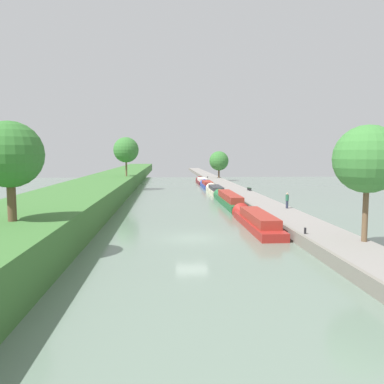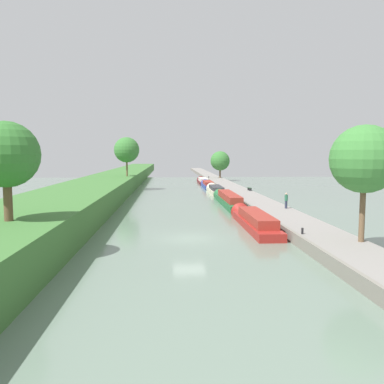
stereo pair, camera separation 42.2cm
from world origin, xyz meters
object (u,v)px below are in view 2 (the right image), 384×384
Objects in this scene: mooring_bollard_far at (209,177)px; narrowboat_cream at (215,190)px; narrowboat_maroon at (203,181)px; park_bench at (250,188)px; narrowboat_green at (228,199)px; person_walking at (286,200)px; narrowboat_blue at (207,185)px; narrowboat_red at (253,220)px; mooring_bollard_near at (302,231)px.

narrowboat_cream is at bearing -93.67° from mooring_bollard_far.
park_bench is (4.99, -27.25, 0.68)m from narrowboat_maroon.
person_walking is (4.66, -9.89, 1.02)m from narrowboat_green.
narrowboat_blue is at bearing 90.80° from narrowboat_cream.
narrowboat_green is (0.06, 15.45, 0.08)m from narrowboat_red.
mooring_bollard_far is at bearing 68.85° from narrowboat_maroon.
narrowboat_red is 1.20× the size of narrowboat_maroon.
mooring_bollard_near is (1.78, -37.28, 0.50)m from narrowboat_cream.
park_bench is at bearing -72.35° from narrowboat_blue.
narrowboat_maroon is 7.34× the size of park_bench.
narrowboat_red is at bearing -90.05° from narrowboat_maroon.
person_walking is 19.99m from park_bench.
narrowboat_red is 7.63m from mooring_bollard_near.
person_walking reaches higher than narrowboat_maroon.
mooring_bollard_near is at bearing -85.33° from narrowboat_green.
narrowboat_cream is 1.05× the size of narrowboat_blue.
narrowboat_maroon is (0.05, 52.79, -0.10)m from narrowboat_red.
person_walking is at bearing -86.93° from mooring_bollard_far.
narrowboat_blue is 7.01× the size of park_bench.
mooring_bollard_near is at bearing -95.40° from park_bench.
mooring_bollard_far is at bearing 87.47° from narrowboat_green.
person_walking is at bearing 77.81° from mooring_bollard_near.
mooring_bollard_far is at bearing 95.54° from park_bench.
narrowboat_red is at bearing -89.98° from narrowboat_blue.
mooring_bollard_far is (1.94, 16.22, 0.51)m from narrowboat_blue.
person_walking is (4.74, -35.87, 1.15)m from narrowboat_blue.
park_bench is at bearing 89.08° from person_walking.
narrowboat_red reaches higher than mooring_bollard_far.
narrowboat_blue reaches higher than park_bench.
narrowboat_cream reaches higher than mooring_bollard_near.
park_bench reaches higher than mooring_bollard_near.
narrowboat_blue is 48.84m from mooring_bollard_near.
narrowboat_green is 9.91× the size of person_walking.
park_bench reaches higher than narrowboat_maroon.
narrowboat_red is at bearing 104.64° from mooring_bollard_near.
narrowboat_cream reaches higher than mooring_bollard_far.
park_bench is (3.11, -32.11, 0.12)m from mooring_bollard_far.
narrowboat_red is at bearing -101.16° from park_bench.
narrowboat_red is 57.68m from mooring_bollard_far.
mooring_bollard_near and mooring_bollard_far have the same top height.
narrowboat_blue is 16.34m from mooring_bollard_far.
narrowboat_red is 26.04m from park_bench.
narrowboat_cream is at bearing 100.64° from person_walking.
narrowboat_cream is at bearing -89.75° from narrowboat_maroon.
narrowboat_red reaches higher than mooring_bollard_near.
park_bench is at bearing -84.46° from mooring_bollard_far.
narrowboat_cream is 6.59m from park_bench.
narrowboat_cream is 24.80m from person_walking.
mooring_bollard_far is at bearing 83.17° from narrowboat_blue.
park_bench is (3.11, 32.91, 0.12)m from mooring_bollard_near.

